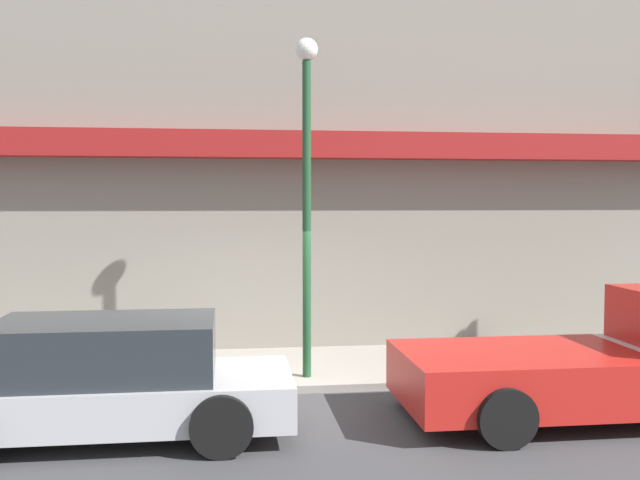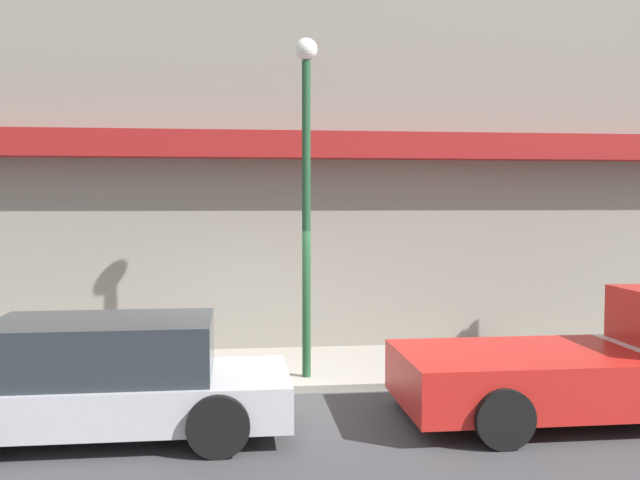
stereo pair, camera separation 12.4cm
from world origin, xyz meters
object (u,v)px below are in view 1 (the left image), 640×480
object	(u,v)px
parked_car	(106,380)
fire_hydrant	(203,357)
pickup_truck	(619,361)
street_lamp	(307,167)

from	to	relation	value
parked_car	fire_hydrant	xyz separation A→B (m)	(1.12, 2.56, -0.31)
pickup_truck	fire_hydrant	world-z (taller)	pickup_truck
fire_hydrant	pickup_truck	bearing A→B (deg)	-23.86
parked_car	fire_hydrant	bearing A→B (deg)	64.35
pickup_truck	parked_car	distance (m)	6.91
pickup_truck	street_lamp	world-z (taller)	street_lamp
fire_hydrant	street_lamp	xyz separation A→B (m)	(1.68, -0.29, 3.11)
pickup_truck	street_lamp	xyz separation A→B (m)	(-4.10, 2.27, 2.77)
pickup_truck	fire_hydrant	bearing A→B (deg)	157.79
pickup_truck	parked_car	bearing A→B (deg)	-178.35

